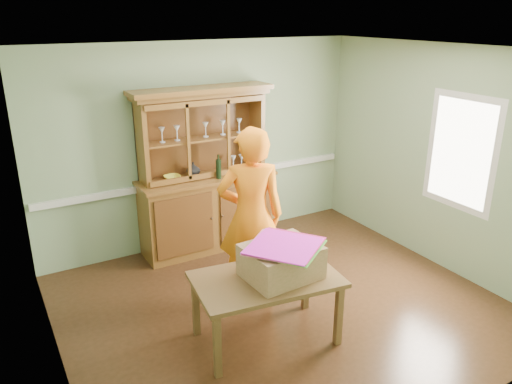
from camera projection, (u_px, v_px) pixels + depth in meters
floor at (281, 305)px, 5.46m from camera, size 4.50×4.50×0.00m
ceiling at (286, 50)px, 4.54m from camera, size 4.50×4.50×0.00m
wall_back at (202, 146)px, 6.63m from camera, size 4.50×0.00×4.50m
wall_left at (45, 237)px, 3.95m from camera, size 0.00×4.00×4.00m
wall_right at (440, 159)px, 6.05m from camera, size 0.00×4.00×4.00m
wall_front at (443, 276)px, 3.37m from camera, size 4.50×0.00×4.50m
chair_rail at (204, 178)px, 6.77m from camera, size 4.41×0.05×0.08m
framed_map at (38, 201)px, 4.14m from camera, size 0.03×0.60×0.46m
window_panel at (461, 153)px, 5.74m from camera, size 0.03×0.96×1.36m
china_hutch at (206, 194)px, 6.60m from camera, size 1.83×0.60×2.15m
dining_table at (266, 285)px, 4.71m from camera, size 1.45×0.98×0.68m
cardboard_box at (281, 261)px, 4.66m from camera, size 0.70×0.57×0.31m
kite_stack at (284, 246)px, 4.56m from camera, size 0.83×0.83×0.04m
person at (251, 217)px, 5.29m from camera, size 0.84×0.70×1.96m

